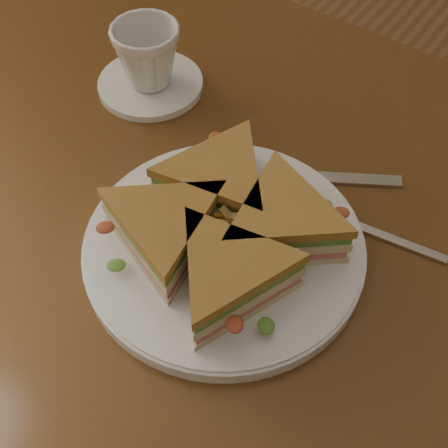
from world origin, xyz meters
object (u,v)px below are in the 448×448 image
plate (224,248)px  saucer (151,84)px  knife (304,177)px  sandwich_wedges (224,227)px  table (258,276)px  spoon (328,214)px  coffee_cup (147,56)px

plate → saucer: bearing=145.2°
knife → saucer: 0.25m
sandwich_wedges → knife: sandwich_wedges is taller
table → saucer: 0.30m
sandwich_wedges → spoon: 0.13m
table → knife: bearing=89.6°
knife → spoon: bearing=-64.8°
sandwich_wedges → coffee_cup: (-0.24, 0.17, 0.01)m
sandwich_wedges → coffee_cup: bearing=145.2°
knife → saucer: size_ratio=1.36×
saucer → coffee_cup: size_ratio=1.58×
saucer → coffee_cup: 0.05m
table → sandwich_wedges: bearing=-104.5°
sandwich_wedges → saucer: 0.29m
spoon → knife: bearing=138.5°
spoon → saucer: 0.31m
plate → coffee_cup: 0.29m
table → coffee_cup: bearing=155.8°
table → plate: size_ratio=4.00×
spoon → knife: size_ratio=0.96×
sandwich_wedges → spoon: bearing=58.8°
sandwich_wedges → saucer: size_ratio=2.16×
saucer → coffee_cup: coffee_cup is taller
sandwich_wedges → saucer: sandwich_wedges is taller
saucer → coffee_cup: bearing=90.0°
table → plate: 0.12m
sandwich_wedges → coffee_cup: coffee_cup is taller
spoon → saucer: size_ratio=1.30×
knife → coffee_cup: size_ratio=2.14×
spoon → saucer: same height
table → spoon: (0.05, 0.06, 0.10)m
table → sandwich_wedges: (-0.01, -0.05, 0.14)m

